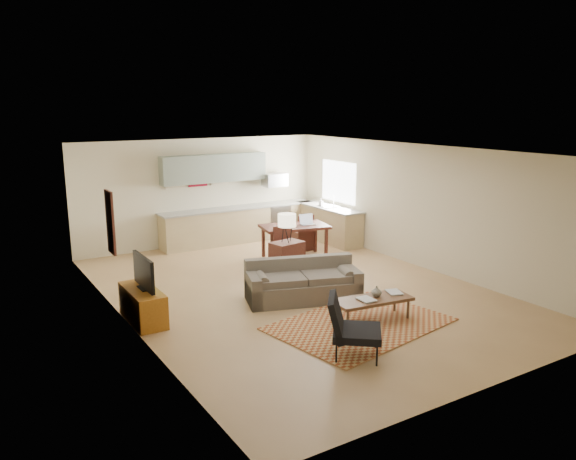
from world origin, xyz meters
TOP-DOWN VIEW (x-y plane):
  - room at (0.00, 0.00)m, footprint 9.00×9.00m
  - kitchen_counter_back at (0.90, 4.18)m, footprint 4.26×0.64m
  - kitchen_counter_right at (2.93, 3.00)m, footprint 0.64×2.26m
  - kitchen_range at (2.00, 4.18)m, footprint 0.62×0.62m
  - kitchen_microwave at (2.00, 4.20)m, footprint 0.62×0.40m
  - upper_cabinets at (0.30, 4.33)m, footprint 2.80×0.34m
  - window_right at (3.23, 3.00)m, footprint 0.02×1.40m
  - wall_art_left at (-3.21, 0.90)m, footprint 0.06×0.42m
  - triptych at (-0.10, 4.47)m, footprint 1.70×0.04m
  - rug at (-0.03, -2.00)m, footprint 3.08×2.38m
  - sofa at (-0.18, -0.51)m, footprint 2.33×1.55m
  - coffee_table at (0.24, -1.97)m, footprint 1.39×0.70m
  - book_a at (-0.03, -1.99)m, footprint 0.26×0.33m
  - book_b at (0.62, -1.92)m, footprint 0.43×0.46m
  - vase at (0.35, -1.93)m, footprint 0.25×0.25m
  - armchair at (-0.82, -2.89)m, footprint 1.10×1.10m
  - tv_credenza at (-3.00, 0.03)m, footprint 0.46×1.21m
  - tv at (-2.95, 0.03)m, footprint 0.09×0.93m
  - console_table at (0.30, 0.82)m, footprint 0.72×0.54m
  - table_lamp at (0.30, 0.82)m, footprint 0.43×0.43m
  - dining_table at (1.27, 2.05)m, footprint 1.68×1.17m
  - dining_chair_near at (0.68, 1.50)m, footprint 0.49×0.51m
  - dining_chair_far at (1.85, 2.61)m, footprint 0.48×0.50m
  - laptop at (1.58, 1.95)m, footprint 0.37×0.30m
  - soap_bottle at (2.83, 3.22)m, footprint 0.13×0.13m

SIDE VIEW (x-z plane):
  - rug at x=-0.03m, z-range 0.00..0.02m
  - coffee_table at x=0.24m, z-range 0.00..0.40m
  - tv_credenza at x=-3.00m, z-range 0.00..0.56m
  - sofa at x=-0.18m, z-range 0.00..0.75m
  - console_table at x=0.30m, z-range 0.00..0.76m
  - dining_table at x=1.27m, z-range 0.00..0.78m
  - book_b at x=0.62m, z-range 0.40..0.42m
  - book_a at x=-0.03m, z-range 0.40..0.43m
  - armchair at x=-0.82m, z-range 0.00..0.89m
  - dining_chair_far at x=1.85m, z-range 0.00..0.90m
  - kitchen_range at x=2.00m, z-range 0.00..0.90m
  - dining_chair_near at x=0.68m, z-range 0.00..0.90m
  - kitchen_counter_back at x=0.90m, z-range 0.00..0.92m
  - kitchen_counter_right at x=2.93m, z-range 0.00..0.92m
  - vase at x=0.35m, z-range 0.40..0.58m
  - tv at x=-2.95m, z-range 0.56..1.12m
  - laptop at x=1.58m, z-range 0.78..1.02m
  - soap_bottle at x=2.83m, z-range 0.92..1.11m
  - table_lamp at x=0.30m, z-range 0.76..1.37m
  - room at x=0.00m, z-range -3.15..5.85m
  - kitchen_microwave at x=2.00m, z-range 1.38..1.73m
  - window_right at x=3.23m, z-range 1.02..2.08m
  - wall_art_left at x=-3.21m, z-range 1.00..2.10m
  - triptych at x=-0.10m, z-range 1.50..2.00m
  - upper_cabinets at x=0.30m, z-range 1.60..2.30m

